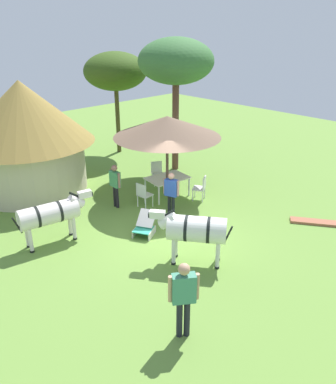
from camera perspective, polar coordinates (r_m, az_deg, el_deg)
The scene contains 16 objects.
ground_plane at distance 11.93m, azimuth 0.07°, elevation -6.40°, with size 36.00×36.00×0.00m, color olive.
thatched_hut at distance 15.33m, azimuth -20.05°, elevation 8.17°, with size 4.97×4.97×4.11m.
shade_umbrella at distance 13.69m, azimuth -0.12°, elevation 9.51°, with size 3.77×3.77×2.99m.
patio_dining_table at distance 14.29m, azimuth -0.11°, elevation 1.86°, with size 1.60×1.19×0.74m.
patio_chair_east_end at distance 13.49m, azimuth -3.62°, elevation -0.24°, with size 0.46×0.48×0.90m.
patio_chair_west_end at distance 14.08m, azimuth 4.87°, elevation 0.78°, with size 0.59×0.58×0.90m.
patio_chair_near_hut at distance 15.48m, azimuth -1.58°, elevation 3.03°, with size 0.58×0.57×0.90m.
guest_beside_umbrella at distance 12.62m, azimuth 0.47°, elevation 0.15°, with size 0.33×0.53×1.56m.
guest_behind_table at distance 13.47m, azimuth -7.71°, elevation 1.43°, with size 0.21×0.56×1.54m.
standing_watcher at distance 7.96m, azimuth 2.29°, elevation -14.59°, with size 0.53×0.45×1.75m.
striped_lounge_chair at distance 11.93m, azimuth -3.42°, elevation -5.04°, with size 0.95×0.84×0.66m.
zebra_nearest_camera at distance 10.25m, azimuth 3.92°, elevation -5.46°, with size 1.54×1.88×1.54m.
zebra_by_umbrella at distance 11.64m, azimuth -16.71°, elevation -3.09°, with size 2.33×0.89×1.47m.
acacia_tree_right_background at distance 18.94m, azimuth -7.68°, elevation 16.99°, with size 2.91×2.91×4.73m.
acacia_tree_left_background at distance 16.28m, azimuth 1.16°, elevation 18.38°, with size 3.03×3.03×5.43m.
brick_patio_kerb at distance 13.61m, azimuth 23.24°, elevation -4.29°, with size 2.80×0.36×0.08m, color #A05C40.
Camera 1 is at (-7.18, -7.42, 5.99)m, focal length 36.62 mm.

